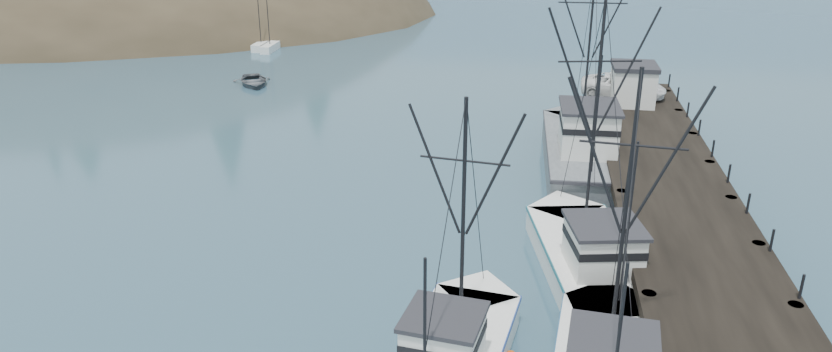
# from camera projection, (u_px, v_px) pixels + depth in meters

# --- Properties ---
(pier) EXTENTS (6.00, 44.00, 2.00)m
(pier) POSITION_uv_depth(u_px,v_px,m) (675.00, 199.00, 36.73)
(pier) COLOR black
(pier) RESTS_ON ground
(moored_sailboats) EXTENTS (25.74, 16.43, 6.35)m
(moored_sailboats) POSITION_uv_depth(u_px,v_px,m) (169.00, 36.00, 82.08)
(moored_sailboats) COLOR white
(moored_sailboats) RESTS_ON ground
(trawler_far) EXTENTS (5.97, 12.42, 12.47)m
(trawler_far) POSITION_uv_depth(u_px,v_px,m) (589.00, 257.00, 32.92)
(trawler_far) COLOR white
(trawler_far) RESTS_ON ground
(work_vessel) EXTENTS (4.81, 15.14, 12.75)m
(work_vessel) POSITION_uv_depth(u_px,v_px,m) (583.00, 149.00, 44.97)
(work_vessel) COLOR slate
(work_vessel) RESTS_ON ground
(pier_shed) EXTENTS (3.00, 3.20, 2.80)m
(pier_shed) POSITION_uv_depth(u_px,v_px,m) (633.00, 84.00, 50.86)
(pier_shed) COLOR silver
(pier_shed) RESTS_ON pier
(pickup_truck) EXTENTS (6.19, 3.38, 1.64)m
(pickup_truck) POSITION_uv_depth(u_px,v_px,m) (623.00, 86.00, 52.69)
(pickup_truck) COLOR silver
(pickup_truck) RESTS_ON pier
(motorboat) EXTENTS (5.10, 5.69, 0.97)m
(motorboat) POSITION_uv_depth(u_px,v_px,m) (254.00, 85.00, 63.95)
(motorboat) COLOR #4E5257
(motorboat) RESTS_ON ground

